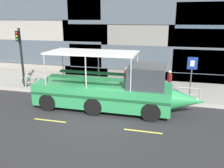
% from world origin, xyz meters
% --- Properties ---
extents(ground_plane, '(120.00, 120.00, 0.00)m').
position_xyz_m(ground_plane, '(0.00, 0.00, 0.00)').
color(ground_plane, '#2B2B2D').
extents(sidewalk, '(32.00, 4.80, 0.18)m').
position_xyz_m(sidewalk, '(0.00, 5.60, 0.09)').
color(sidewalk, '#99968E').
rests_on(sidewalk, ground_plane).
extents(curb_edge, '(32.00, 0.18, 0.18)m').
position_xyz_m(curb_edge, '(0.00, 3.11, 0.09)').
color(curb_edge, '#B2ADA3').
rests_on(curb_edge, ground_plane).
extents(lane_centreline, '(25.80, 0.12, 0.01)m').
position_xyz_m(lane_centreline, '(-0.00, -0.90, 0.00)').
color(lane_centreline, '#DBD64C').
rests_on(lane_centreline, ground_plane).
extents(curb_guardrail, '(12.11, 0.09, 0.85)m').
position_xyz_m(curb_guardrail, '(-0.71, 3.45, 0.76)').
color(curb_guardrail, '#9EA0A8').
rests_on(curb_guardrail, sidewalk).
extents(traffic_light_pole, '(0.24, 0.46, 4.25)m').
position_xyz_m(traffic_light_pole, '(-7.02, 3.68, 2.75)').
color(traffic_light_pole, black).
rests_on(traffic_light_pole, sidewalk).
extents(parking_sign, '(0.60, 0.12, 2.62)m').
position_xyz_m(parking_sign, '(4.74, 4.05, 1.96)').
color(parking_sign, '#4C4F54').
rests_on(parking_sign, sidewalk).
extents(leaned_bicycle, '(1.74, 0.46, 0.96)m').
position_xyz_m(leaned_bicycle, '(-6.42, 3.87, 0.56)').
color(leaned_bicycle, black).
rests_on(leaned_bicycle, sidewalk).
extents(duck_tour_boat, '(9.64, 2.59, 3.29)m').
position_xyz_m(duck_tour_boat, '(0.32, 1.47, 1.12)').
color(duck_tour_boat, '#2D9351').
rests_on(duck_tour_boat, ground_plane).
extents(pedestrian_near_bow, '(0.30, 0.39, 1.57)m').
position_xyz_m(pedestrian_near_bow, '(3.44, 4.78, 1.13)').
color(pedestrian_near_bow, black).
rests_on(pedestrian_near_bow, sidewalk).
extents(pedestrian_mid_left, '(0.26, 0.42, 1.55)m').
position_xyz_m(pedestrian_mid_left, '(0.43, 5.05, 1.12)').
color(pedestrian_mid_left, black).
rests_on(pedestrian_mid_left, sidewalk).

